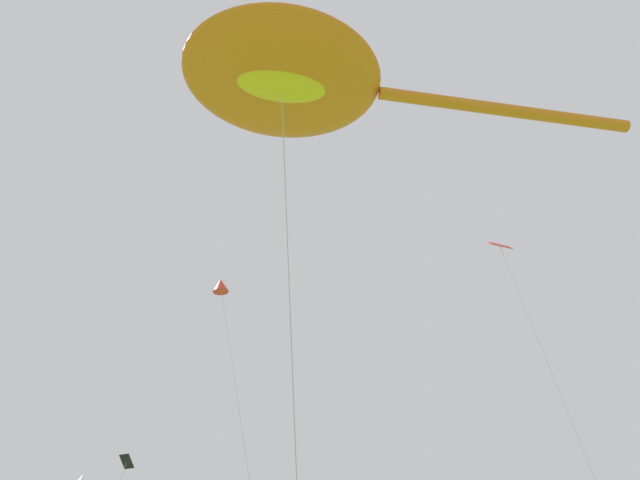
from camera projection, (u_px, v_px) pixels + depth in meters
big_show_kite at (291, 78)px, 17.62m from camera, size 12.70×10.58×16.87m
small_kite_delta_white at (507, 265)px, 25.63m from camera, size 4.37×1.47×18.29m
small_kite_box_yellow at (221, 287)px, 29.25m from camera, size 4.74×2.09×18.68m
small_kite_bird_shape at (124, 472)px, 33.45m from camera, size 1.72×1.14×13.49m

